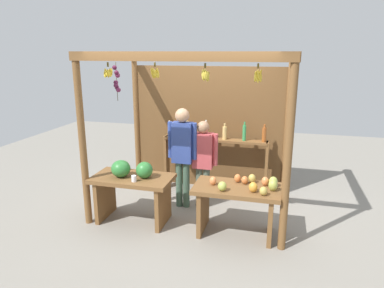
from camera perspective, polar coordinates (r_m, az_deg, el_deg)
name	(u,v)px	position (r m, az deg, el deg)	size (l,w,h in m)	color
ground_plane	(195,206)	(5.85, 0.48, -10.21)	(12.00, 12.00, 0.00)	gray
market_stall	(201,116)	(5.81, 1.53, 4.67)	(2.94, 2.01, 2.50)	brown
fruit_counter_left	(132,184)	(5.24, -9.81, -6.52)	(1.18, 0.64, 0.96)	brown
fruit_counter_right	(239,198)	(4.86, 7.71, -8.85)	(1.18, 0.64, 0.86)	brown
bottle_shelf_unit	(215,150)	(6.19, 3.79, -1.01)	(1.88, 0.22, 1.35)	brown
vendor_man	(182,149)	(5.52, -1.58, -0.82)	(0.48, 0.22, 1.65)	#3D5845
vendor_woman	(203,157)	(5.56, 1.82, -2.17)	(0.48, 0.20, 1.44)	#4E5B4A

